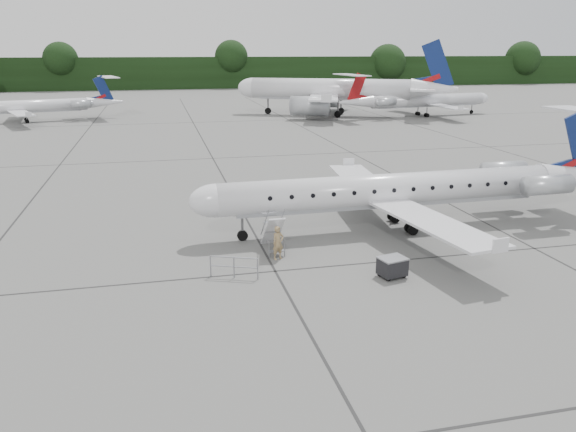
{
  "coord_description": "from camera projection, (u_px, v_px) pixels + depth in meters",
  "views": [
    {
      "loc": [
        -10.43,
        -21.88,
        10.06
      ],
      "look_at": [
        -4.56,
        3.39,
        2.3
      ],
      "focal_mm": 35.0,
      "sensor_mm": 36.0,
      "label": 1
    }
  ],
  "objects": [
    {
      "name": "ground",
      "position": [
        402.0,
        279.0,
        25.56
      ],
      "size": [
        320.0,
        320.0,
        0.0
      ],
      "primitive_type": "plane",
      "color": "slate",
      "rests_on": "ground"
    },
    {
      "name": "treeline",
      "position": [
        195.0,
        73.0,
        145.74
      ],
      "size": [
        260.0,
        4.0,
        8.0
      ],
      "primitive_type": "cube",
      "color": "black",
      "rests_on": "ground"
    },
    {
      "name": "main_regional_jet",
      "position": [
        390.0,
        174.0,
        31.7
      ],
      "size": [
        25.76,
        18.8,
        6.51
      ],
      "primitive_type": null,
      "rotation": [
        0.0,
        0.0,
        0.02
      ],
      "color": "silver",
      "rests_on": "ground"
    },
    {
      "name": "airstair",
      "position": [
        273.0,
        232.0,
        28.76
      ],
      "size": [
        0.89,
        2.11,
        2.04
      ],
      "primitive_type": null,
      "rotation": [
        0.0,
        0.0,
        0.02
      ],
      "color": "silver",
      "rests_on": "ground"
    },
    {
      "name": "passenger",
      "position": [
        278.0,
        243.0,
        27.7
      ],
      "size": [
        0.73,
        0.61,
        1.7
      ],
      "primitive_type": "imported",
      "rotation": [
        0.0,
        0.0,
        0.38
      ],
      "color": "olive",
      "rests_on": "ground"
    },
    {
      "name": "safety_railing",
      "position": [
        234.0,
        268.0,
        25.49
      ],
      "size": [
        2.08,
        0.88,
        1.0
      ],
      "primitive_type": null,
      "rotation": [
        0.0,
        0.0,
        -0.38
      ],
      "color": "gray",
      "rests_on": "ground"
    },
    {
      "name": "baggage_cart",
      "position": [
        392.0,
        267.0,
        25.6
      ],
      "size": [
        1.34,
        1.18,
        1.0
      ],
      "primitive_type": null,
      "rotation": [
        0.0,
        0.0,
        0.23
      ],
      "color": "black",
      "rests_on": "ground"
    },
    {
      "name": "bg_narrowbody",
      "position": [
        330.0,
        79.0,
        86.26
      ],
      "size": [
        37.92,
        33.6,
        11.26
      ],
      "primitive_type": null,
      "rotation": [
        0.0,
        0.0,
        -0.43
      ],
      "color": "silver",
      "rests_on": "ground"
    },
    {
      "name": "bg_regional_left",
      "position": [
        17.0,
        100.0,
        78.44
      ],
      "size": [
        27.01,
        22.16,
        6.2
      ],
      "primitive_type": null,
      "rotation": [
        0.0,
        0.0,
        0.24
      ],
      "color": "silver",
      "rests_on": "ground"
    },
    {
      "name": "bg_regional_right",
      "position": [
        429.0,
        94.0,
        86.37
      ],
      "size": [
        27.5,
        21.54,
        6.6
      ],
      "primitive_type": null,
      "rotation": [
        0.0,
        0.0,
        3.29
      ],
      "color": "silver",
      "rests_on": "ground"
    }
  ]
}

